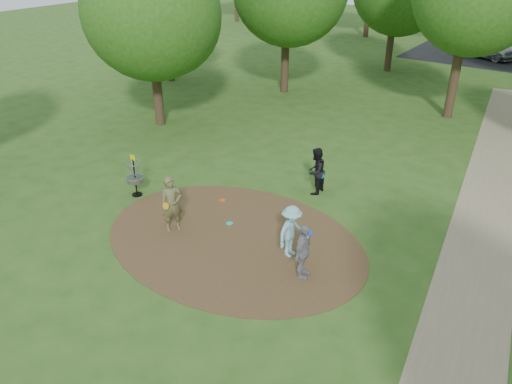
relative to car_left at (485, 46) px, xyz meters
The scene contains 13 objects.
ground 29.65m from the car_left, 90.48° to the right, with size 100.00×100.00×0.00m, color #2D5119.
dirt_clearing 29.65m from the car_left, 90.48° to the right, with size 8.40×8.40×0.02m, color #47301C.
footpath 28.35m from the car_left, 77.25° to the right, with size 2.00×40.00×0.01m, color #8C7A5B.
parking_lot 1.96m from the car_left, 11.69° to the left, with size 14.00×8.00×0.01m, color black.
player_observer_with_disc 30.32m from the car_left, 94.00° to the right, with size 0.71×0.79×1.80m.
player_throwing_with_disc 29.39m from the car_left, 86.87° to the right, with size 1.02×1.07×1.59m.
player_walking_with_disc 25.58m from the car_left, 89.34° to the right, with size 0.67×0.84×1.70m.
player_waiting_with_disc 30.11m from the car_left, 85.46° to the right, with size 0.53×0.99×1.60m.
disc_ground_cyan 29.03m from the car_left, 91.73° to the right, with size 0.22×0.22×0.02m, color #17BEAB.
disc_ground_red 28.03m from the car_left, 94.11° to the right, with size 0.22×0.22×0.02m, color #E34D16.
car_left is the anchor object (origin of this frame).
disc_golf_basket 29.72m from the car_left, 99.19° to the right, with size 0.63×0.63×1.54m.
tree_ring 20.28m from the car_left, 87.70° to the right, with size 37.45×45.73×9.22m.
Camera 1 is at (7.85, -9.97, 8.34)m, focal length 35.00 mm.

